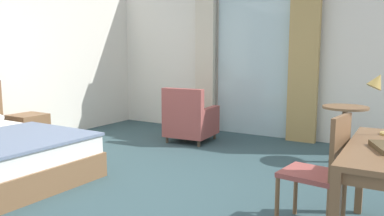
{
  "coord_description": "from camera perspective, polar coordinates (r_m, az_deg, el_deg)",
  "views": [
    {
      "loc": [
        2.56,
        -3.04,
        1.42
      ],
      "look_at": [
        0.62,
        0.15,
        0.88
      ],
      "focal_mm": 35.97,
      "sensor_mm": 36.0,
      "label": 1
    }
  ],
  "objects": [
    {
      "name": "balcony_glass_door",
      "position": [
        6.68,
        9.07,
        6.71
      ],
      "size": [
        1.33,
        0.02,
        2.51
      ],
      "primitive_type": "cube",
      "color": "silver",
      "rests_on": "ground"
    },
    {
      "name": "curtain_panel_right",
      "position": [
        6.3,
        16.25,
        7.28
      ],
      "size": [
        0.46,
        0.1,
        2.7
      ],
      "primitive_type": "cube",
      "color": "tan",
      "rests_on": "ground"
    },
    {
      "name": "ground",
      "position": [
        4.23,
        -8.48,
        -12.19
      ],
      "size": [
        6.21,
        6.97,
        0.1
      ],
      "primitive_type": "cube",
      "color": "#334C51"
    },
    {
      "name": "nightstand",
      "position": [
        6.35,
        -23.06,
        -3.07
      ],
      "size": [
        0.45,
        0.47,
        0.5
      ],
      "color": "brown",
      "rests_on": "ground"
    },
    {
      "name": "curtain_panel_left",
      "position": [
        6.97,
        1.98,
        7.66
      ],
      "size": [
        0.36,
        0.1,
        2.7
      ],
      "primitive_type": "cube",
      "color": "beige",
      "rests_on": "ground"
    },
    {
      "name": "desk_lamp",
      "position": [
        3.34,
        26.26,
        1.86
      ],
      "size": [
        0.29,
        0.22,
        0.51
      ],
      "color": "tan",
      "rests_on": "writing_desk"
    },
    {
      "name": "round_cafe_table",
      "position": [
        5.32,
        21.7,
        -1.96
      ],
      "size": [
        0.57,
        0.57,
        0.74
      ],
      "color": "brown",
      "rests_on": "ground"
    },
    {
      "name": "wall_back",
      "position": [
        6.76,
        9.14,
        8.17
      ],
      "size": [
        5.81,
        0.12,
        2.85
      ],
      "primitive_type": "cube",
      "color": "white",
      "rests_on": "ground"
    },
    {
      "name": "armchair_by_window",
      "position": [
        6.14,
        -0.33,
        -1.84
      ],
      "size": [
        0.73,
        0.77,
        0.88
      ],
      "color": "#9E4C47",
      "rests_on": "ground"
    },
    {
      "name": "desk_chair",
      "position": [
        3.22,
        18.83,
        -8.33
      ],
      "size": [
        0.5,
        0.46,
        0.95
      ],
      "color": "#9E4C47",
      "rests_on": "ground"
    }
  ]
}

